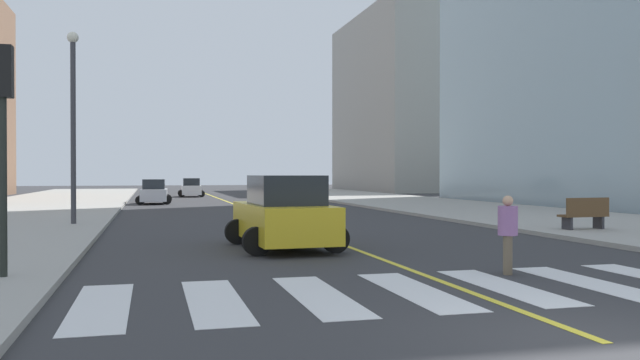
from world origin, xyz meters
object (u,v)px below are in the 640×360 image
object	(u,v)px
car_gray_nearest	(276,188)
street_lamp	(73,111)
traffic_light_far_corner	(3,113)
car_white_second	(191,188)
car_silver_third	(154,192)
pedestrian_crossing	(508,231)
car_yellow_fourth	(284,214)
park_bench	(585,214)

from	to	relation	value
car_gray_nearest	street_lamp	size ratio (longest dim) A/B	0.51
traffic_light_far_corner	street_lamp	world-z (taller)	street_lamp
car_white_second	car_silver_third	distance (m)	13.67
car_gray_nearest	car_white_second	world-z (taller)	car_gray_nearest
traffic_light_far_corner	pedestrian_crossing	world-z (taller)	traffic_light_far_corner
car_white_second	car_yellow_fourth	xyz separation A→B (m)	(0.12, -41.68, 0.18)
traffic_light_far_corner	car_white_second	bearing A→B (deg)	82.27
car_silver_third	street_lamp	xyz separation A→B (m)	(-3.15, -19.32, 3.78)
car_silver_third	traffic_light_far_corner	distance (m)	33.07
car_white_second	park_bench	size ratio (longest dim) A/B	2.08
park_bench	traffic_light_far_corner	bearing A→B (deg)	105.91
car_white_second	car_yellow_fourth	distance (m)	41.68
car_silver_third	car_gray_nearest	bearing A→B (deg)	46.63
car_silver_third	traffic_light_far_corner	world-z (taller)	traffic_light_far_corner
car_gray_nearest	park_bench	world-z (taller)	car_gray_nearest
traffic_light_far_corner	park_bench	bearing A→B (deg)	19.59
car_white_second	traffic_light_far_corner	bearing A→B (deg)	-96.14
traffic_light_far_corner	street_lamp	bearing A→B (deg)	90.89
car_white_second	pedestrian_crossing	xyz separation A→B (m)	(3.77, -47.42, 0.13)
park_bench	street_lamp	xyz separation A→B (m)	(-17.78, 7.27, 3.89)
car_gray_nearest	traffic_light_far_corner	bearing A→B (deg)	71.74
car_yellow_fourth	traffic_light_far_corner	size ratio (longest dim) A/B	1.07
car_white_second	traffic_light_far_corner	world-z (taller)	traffic_light_far_corner
pedestrian_crossing	car_gray_nearest	bearing A→B (deg)	-156.05
car_gray_nearest	car_silver_third	distance (m)	14.80
pedestrian_crossing	car_white_second	bearing A→B (deg)	-147.00
car_yellow_fourth	street_lamp	xyz separation A→B (m)	(-6.59, 9.10, 3.61)
car_silver_third	car_yellow_fourth	distance (m)	28.62
car_gray_nearest	traffic_light_far_corner	world-z (taller)	traffic_light_far_corner
car_white_second	car_gray_nearest	bearing A→B (deg)	-20.30
street_lamp	car_yellow_fourth	bearing A→B (deg)	-54.09
car_silver_third	pedestrian_crossing	size ratio (longest dim) A/B	2.35
car_white_second	car_yellow_fourth	bearing A→B (deg)	-88.25
car_white_second	car_yellow_fourth	size ratio (longest dim) A/B	0.81
car_silver_third	car_white_second	bearing A→B (deg)	78.28
street_lamp	traffic_light_far_corner	bearing A→B (deg)	-89.11
traffic_light_far_corner	car_silver_third	bearing A→B (deg)	84.88
car_silver_third	car_yellow_fourth	xyz separation A→B (m)	(3.43, -28.41, 0.17)
car_yellow_fourth	traffic_light_far_corner	bearing A→B (deg)	-147.75
park_bench	pedestrian_crossing	distance (m)	10.69
car_silver_third	pedestrian_crossing	world-z (taller)	car_silver_third
car_white_second	traffic_light_far_corner	xyz separation A→B (m)	(-6.26, -46.11, 2.49)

